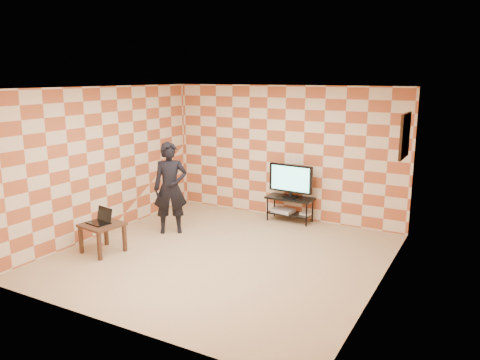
{
  "coord_description": "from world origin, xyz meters",
  "views": [
    {
      "loc": [
        3.72,
        -6.19,
        2.88
      ],
      "look_at": [
        0.0,
        0.6,
        1.15
      ],
      "focal_mm": 35.0,
      "sensor_mm": 36.0,
      "label": 1
    }
  ],
  "objects_px": {
    "tv": "(291,179)",
    "person": "(170,188)",
    "tv_stand": "(290,204)",
    "side_table": "(102,229)"
  },
  "relations": [
    {
      "from": "tv",
      "to": "side_table",
      "type": "bearing_deg",
      "value": -123.77
    },
    {
      "from": "side_table",
      "to": "person",
      "type": "bearing_deg",
      "value": 75.07
    },
    {
      "from": "tv_stand",
      "to": "person",
      "type": "xyz_separation_m",
      "value": [
        -1.69,
        -1.69,
        0.49
      ]
    },
    {
      "from": "tv_stand",
      "to": "person",
      "type": "bearing_deg",
      "value": -134.91
    },
    {
      "from": "tv_stand",
      "to": "tv",
      "type": "distance_m",
      "value": 0.51
    },
    {
      "from": "person",
      "to": "tv_stand",
      "type": "bearing_deg",
      "value": 8.25
    },
    {
      "from": "side_table",
      "to": "person",
      "type": "height_order",
      "value": "person"
    },
    {
      "from": "tv",
      "to": "person",
      "type": "xyz_separation_m",
      "value": [
        -1.69,
        -1.69,
        -0.02
      ]
    },
    {
      "from": "tv",
      "to": "person",
      "type": "bearing_deg",
      "value": -134.97
    },
    {
      "from": "tv_stand",
      "to": "side_table",
      "type": "relative_size",
      "value": 1.41
    }
  ]
}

